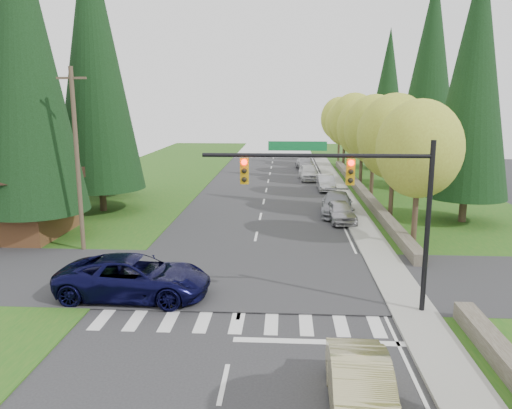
# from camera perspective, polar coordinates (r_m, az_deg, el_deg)

# --- Properties ---
(ground) EXTENTS (120.00, 120.00, 0.00)m
(ground) POSITION_cam_1_polar(r_m,az_deg,el_deg) (16.55, -3.29, -17.98)
(ground) COLOR #28282B
(ground) RESTS_ON ground
(grass_east) EXTENTS (14.00, 110.00, 0.06)m
(grass_east) POSITION_cam_1_polar(r_m,az_deg,el_deg) (36.99, 20.99, -1.85)
(grass_east) COLOR #1C5416
(grass_east) RESTS_ON ground
(grass_west) EXTENTS (14.00, 110.00, 0.06)m
(grass_west) POSITION_cam_1_polar(r_m,az_deg,el_deg) (38.20, -19.44, -1.33)
(grass_west) COLOR #1C5416
(grass_west) RESTS_ON ground
(cross_street) EXTENTS (120.00, 8.00, 0.10)m
(cross_street) POSITION_cam_1_polar(r_m,az_deg,el_deg) (23.80, -1.06, -8.44)
(cross_street) COLOR #28282B
(cross_street) RESTS_ON ground
(sidewalk_east) EXTENTS (1.80, 80.00, 0.13)m
(sidewalk_east) POSITION_cam_1_polar(r_m,az_deg,el_deg) (37.54, 11.17, -1.04)
(sidewalk_east) COLOR gray
(sidewalk_east) RESTS_ON ground
(curb_east) EXTENTS (0.20, 80.00, 0.13)m
(curb_east) POSITION_cam_1_polar(r_m,az_deg,el_deg) (37.43, 9.89, -1.03)
(curb_east) COLOR gray
(curb_east) RESTS_ON ground
(stone_wall_north) EXTENTS (0.70, 40.00, 0.70)m
(stone_wall_north) POSITION_cam_1_polar(r_m,az_deg,el_deg) (45.49, 11.98, 1.50)
(stone_wall_north) COLOR #4C4438
(stone_wall_north) RESTS_ON ground
(traffic_signal) EXTENTS (8.70, 0.37, 6.80)m
(traffic_signal) POSITION_cam_1_polar(r_m,az_deg,el_deg) (19.23, 11.17, 1.88)
(traffic_signal) COLOR black
(traffic_signal) RESTS_ON ground
(brown_building) EXTENTS (8.40, 8.40, 5.40)m
(brown_building) POSITION_cam_1_polar(r_m,az_deg,el_deg) (34.11, -26.11, 1.97)
(brown_building) COLOR #4C2D19
(brown_building) RESTS_ON ground
(utility_pole) EXTENTS (1.60, 0.24, 10.00)m
(utility_pole) POSITION_cam_1_polar(r_m,az_deg,el_deg) (28.75, -19.76, 4.92)
(utility_pole) COLOR #473828
(utility_pole) RESTS_ON ground
(decid_tree_0) EXTENTS (4.80, 4.80, 8.37)m
(decid_tree_0) POSITION_cam_1_polar(r_m,az_deg,el_deg) (29.36, 18.16, 6.05)
(decid_tree_0) COLOR #38281C
(decid_tree_0) RESTS_ON ground
(decid_tree_1) EXTENTS (5.20, 5.20, 8.80)m
(decid_tree_1) POSITION_cam_1_polar(r_m,az_deg,el_deg) (36.16, 15.55, 7.47)
(decid_tree_1) COLOR #38281C
(decid_tree_1) RESTS_ON ground
(decid_tree_2) EXTENTS (5.00, 5.00, 8.82)m
(decid_tree_2) POSITION_cam_1_polar(r_m,az_deg,el_deg) (42.98, 13.35, 8.36)
(decid_tree_2) COLOR #38281C
(decid_tree_2) RESTS_ON ground
(decid_tree_3) EXTENTS (5.00, 5.00, 8.55)m
(decid_tree_3) POSITION_cam_1_polar(r_m,az_deg,el_deg) (49.91, 12.08, 8.53)
(decid_tree_3) COLOR #38281C
(decid_tree_3) RESTS_ON ground
(decid_tree_4) EXTENTS (5.40, 5.40, 9.18)m
(decid_tree_4) POSITION_cam_1_polar(r_m,az_deg,el_deg) (56.83, 11.15, 9.32)
(decid_tree_4) COLOR #38281C
(decid_tree_4) RESTS_ON ground
(decid_tree_5) EXTENTS (4.80, 4.80, 8.30)m
(decid_tree_5) POSITION_cam_1_polar(r_m,az_deg,el_deg) (63.76, 10.11, 9.12)
(decid_tree_5) COLOR #38281C
(decid_tree_5) RESTS_ON ground
(decid_tree_6) EXTENTS (5.20, 5.20, 8.86)m
(decid_tree_6) POSITION_cam_1_polar(r_m,az_deg,el_deg) (70.72, 9.54, 9.64)
(decid_tree_6) COLOR #38281C
(decid_tree_6) RESTS_ON ground
(conifer_w_a) EXTENTS (6.12, 6.12, 19.80)m
(conifer_w_a) POSITION_cam_1_polar(r_m,az_deg,el_deg) (32.00, -25.03, 15.30)
(conifer_w_a) COLOR #38281C
(conifer_w_a) RESTS_ON ground
(conifer_w_b) EXTENTS (5.44, 5.44, 17.80)m
(conifer_w_b) POSITION_cam_1_polar(r_m,az_deg,el_deg) (36.87, -26.13, 13.02)
(conifer_w_b) COLOR #38281C
(conifer_w_b) RESTS_ON ground
(conifer_w_c) EXTENTS (6.46, 6.46, 20.80)m
(conifer_w_c) POSITION_cam_1_polar(r_m,az_deg,el_deg) (38.92, -18.03, 15.71)
(conifer_w_c) COLOR #38281C
(conifer_w_c) RESTS_ON ground
(conifer_w_e) EXTENTS (5.78, 5.78, 18.80)m
(conifer_w_e) POSITION_cam_1_polar(r_m,az_deg,el_deg) (45.17, -17.57, 13.83)
(conifer_w_e) COLOR #38281C
(conifer_w_e) RESTS_ON ground
(conifer_e_a) EXTENTS (5.44, 5.44, 17.80)m
(conifer_e_a) POSITION_cam_1_polar(r_m,az_deg,el_deg) (36.44, 23.67, 13.25)
(conifer_e_a) COLOR #38281C
(conifer_e_a) RESTS_ON ground
(conifer_e_b) EXTENTS (6.12, 6.12, 19.80)m
(conifer_e_b) POSITION_cam_1_polar(r_m,az_deg,el_deg) (50.14, 19.28, 14.03)
(conifer_e_b) COLOR #38281C
(conifer_e_b) RESTS_ON ground
(conifer_e_c) EXTENTS (5.10, 5.10, 16.80)m
(conifer_e_c) POSITION_cam_1_polar(r_m,az_deg,el_deg) (63.49, 14.84, 12.30)
(conifer_e_c) COLOR #38281C
(conifer_e_c) RESTS_ON ground
(sedan_champagne) EXTENTS (1.70, 4.64, 1.52)m
(sedan_champagne) POSITION_cam_1_polar(r_m,az_deg,el_deg) (14.26, 11.90, -19.98)
(sedan_champagne) COLOR beige
(sedan_champagne) RESTS_ON ground
(suv_navy) EXTENTS (6.52, 3.19, 1.78)m
(suv_navy) POSITION_cam_1_polar(r_m,az_deg,el_deg) (21.96, -13.71, -8.06)
(suv_navy) COLOR black
(suv_navy) RESTS_ON ground
(parked_car_a) EXTENTS (2.18, 4.48, 1.47)m
(parked_car_a) POSITION_cam_1_polar(r_m,az_deg,el_deg) (34.98, 9.61, -0.78)
(parked_car_a) COLOR #A8A7AC
(parked_car_a) RESTS_ON ground
(parked_car_b) EXTENTS (2.72, 5.65, 1.59)m
(parked_car_b) POSITION_cam_1_polar(r_m,az_deg,el_deg) (37.23, 9.24, 0.07)
(parked_car_b) COLOR gray
(parked_car_b) RESTS_ON ground
(parked_car_c) EXTENTS (1.61, 4.37, 1.43)m
(parked_car_c) POSITION_cam_1_polar(r_m,az_deg,el_deg) (47.29, 8.00, 2.48)
(parked_car_c) COLOR #B4B4B9
(parked_car_c) RESTS_ON ground
(parked_car_d) EXTENTS (2.22, 4.87, 1.62)m
(parked_car_d) POSITION_cam_1_polar(r_m,az_deg,el_deg) (53.34, 6.04, 3.67)
(parked_car_d) COLOR silver
(parked_car_d) RESTS_ON ground
(parked_car_e) EXTENTS (2.52, 5.12, 1.43)m
(parked_car_e) POSITION_cam_1_polar(r_m,az_deg,el_deg) (61.75, 5.63, 4.67)
(parked_car_e) COLOR #9E9EA2
(parked_car_e) RESTS_ON ground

